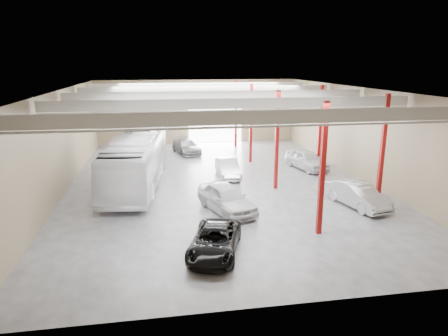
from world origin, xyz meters
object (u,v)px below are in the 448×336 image
object	(u,v)px
black_sedan	(215,241)
car_row_b	(228,168)
car_right_near	(358,195)
car_right_far	(307,160)
car_row_a	(226,198)
car_row_c	(186,146)
coach_bus	(137,160)

from	to	relation	value
black_sedan	car_row_b	world-z (taller)	car_row_b
car_right_near	car_right_far	distance (m)	9.35
car_row_a	car_right_near	xyz separation A→B (m)	(8.30, -0.50, -0.08)
car_row_a	car_right_near	bearing A→B (deg)	-22.50
car_row_b	car_right_far	distance (m)	7.22
car_row_a	car_row_c	size ratio (longest dim) A/B	1.04
car_row_a	car_row_b	bearing A→B (deg)	60.39
black_sedan	car_row_c	bearing A→B (deg)	106.11
coach_bus	car_row_c	world-z (taller)	coach_bus
car_row_a	car_row_b	size ratio (longest dim) A/B	1.13
car_right_near	car_right_far	bearing A→B (deg)	75.67
car_row_b	car_row_c	xyz separation A→B (m)	(-2.59, 9.08, -0.03)
coach_bus	black_sedan	distance (m)	12.70
car_row_b	car_right_far	xyz separation A→B (m)	(7.09, 1.35, 0.09)
car_row_b	car_right_near	xyz separation A→B (m)	(6.90, -8.00, 0.04)
coach_bus	car_right_far	world-z (taller)	coach_bus
black_sedan	car_row_b	size ratio (longest dim) A/B	1.07
coach_bus	car_right_far	xyz separation A→B (m)	(14.05, 2.32, -1.06)
coach_bus	black_sedan	world-z (taller)	coach_bus
coach_bus	car_row_a	world-z (taller)	coach_bus
car_right_near	car_right_far	size ratio (longest dim) A/B	0.98
car_row_a	coach_bus	bearing A→B (deg)	111.33
coach_bus	car_row_b	bearing A→B (deg)	14.23
car_row_c	car_right_far	bearing A→B (deg)	-52.61
car_row_c	car_right_far	xyz separation A→B (m)	(9.68, -7.73, 0.11)
coach_bus	car_row_b	size ratio (longest dim) A/B	3.06
car_row_a	car_row_b	xyz separation A→B (m)	(1.39, 7.50, -0.13)
black_sedan	car_right_near	xyz separation A→B (m)	(9.80, 4.94, 0.12)
car_right_far	car_right_near	bearing A→B (deg)	-104.07
black_sedan	car_row_a	xyz separation A→B (m)	(1.51, 5.44, 0.20)
coach_bus	car_row_b	distance (m)	7.12
car_right_near	car_row_b	bearing A→B (deg)	117.61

